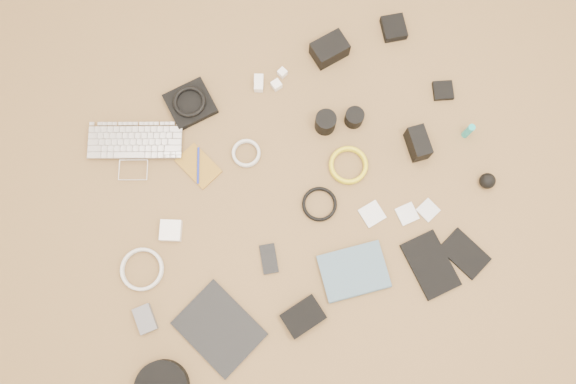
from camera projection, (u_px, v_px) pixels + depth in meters
name	position (u px, v px, depth m)	size (l,w,h in m)	color
room_shell	(288.00, 34.00, 0.78)	(4.04, 4.04, 2.58)	brown
laptop	(135.00, 154.00, 2.03)	(0.34, 0.24, 0.03)	silver
headphone_pouch	(190.00, 104.00, 2.07)	(0.16, 0.15, 0.03)	black
headphones	(189.00, 102.00, 2.05)	(0.12, 0.12, 0.02)	black
charger_a	(259.00, 87.00, 2.08)	(0.03, 0.03, 0.03)	white
charger_b	(259.00, 80.00, 2.09)	(0.03, 0.03, 0.03)	white
charger_c	(282.00, 73.00, 2.10)	(0.03, 0.03, 0.03)	white
charger_d	(276.00, 85.00, 2.09)	(0.03, 0.03, 0.03)	white
dslr_camera	(329.00, 49.00, 2.09)	(0.13, 0.09, 0.07)	black
lens_pouch	(394.00, 28.00, 2.13)	(0.09, 0.10, 0.03)	black
notebook_olive	(199.00, 166.00, 2.03)	(0.10, 0.15, 0.01)	olive
pen_blue	(198.00, 165.00, 2.02)	(0.01, 0.01, 0.13)	#1424A9
cable_white_a	(246.00, 154.00, 2.04)	(0.11, 0.11, 0.01)	silver
lens_a	(325.00, 122.00, 2.03)	(0.08, 0.08, 0.08)	black
lens_b	(354.00, 118.00, 2.04)	(0.07, 0.07, 0.06)	black
card_reader	(443.00, 91.00, 2.09)	(0.07, 0.07, 0.02)	black
power_brick	(171.00, 231.00, 1.97)	(0.07, 0.07, 0.03)	white
cable_white_b	(142.00, 269.00, 1.95)	(0.15, 0.15, 0.01)	silver
cable_black	(319.00, 204.00, 2.00)	(0.12, 0.12, 0.01)	black
cable_yellow	(348.00, 166.00, 2.03)	(0.14, 0.14, 0.02)	yellow
flash	(418.00, 143.00, 2.01)	(0.06, 0.11, 0.08)	black
lens_cleaner	(468.00, 131.00, 2.02)	(0.03, 0.03, 0.09)	teal
battery_charger	(145.00, 319.00, 1.91)	(0.06, 0.09, 0.03)	#5B5C60
tablet	(219.00, 328.00, 1.91)	(0.21, 0.27, 0.01)	black
phone	(269.00, 259.00, 1.96)	(0.05, 0.10, 0.01)	black
filter_case_left	(372.00, 214.00, 1.99)	(0.07, 0.07, 0.01)	silver
filter_case_mid	(407.00, 214.00, 1.99)	(0.07, 0.07, 0.01)	silver
filter_case_right	(428.00, 210.00, 2.00)	(0.06, 0.06, 0.01)	silver
air_blower	(487.00, 181.00, 1.99)	(0.06, 0.06, 0.06)	black
drive_case	(303.00, 316.00, 1.91)	(0.13, 0.10, 0.03)	black
paperback	(360.00, 295.00, 1.93)	(0.17, 0.22, 0.02)	#435F72
notebook_black_a	(430.00, 265.00, 1.95)	(0.13, 0.21, 0.02)	black
notebook_black_b	(465.00, 254.00, 1.96)	(0.10, 0.16, 0.01)	black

